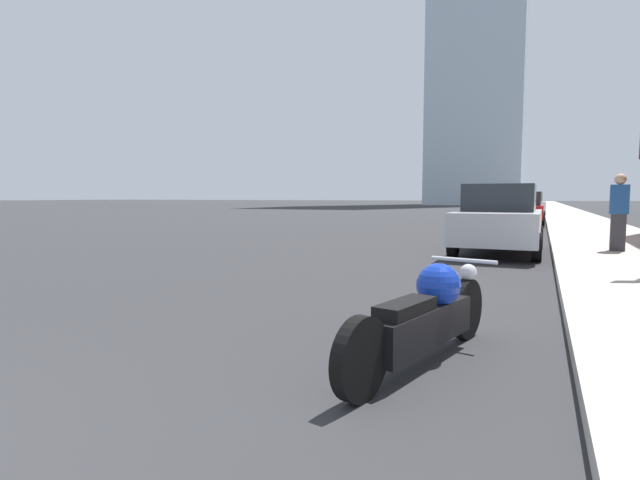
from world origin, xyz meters
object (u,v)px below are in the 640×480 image
object	(u,v)px
motorcycle	(427,316)
pedestrian	(619,211)
parked_car_red	(524,209)
parked_car_white	(528,204)
parked_car_silver	(500,219)

from	to	relation	value
motorcycle	pedestrian	world-z (taller)	pedestrian
parked_car_red	parked_car_white	bearing A→B (deg)	91.07
motorcycle	pedestrian	size ratio (longest dim) A/B	1.39
parked_car_silver	pedestrian	bearing A→B (deg)	4.48
motorcycle	parked_car_white	world-z (taller)	parked_car_white
pedestrian	parked_car_silver	bearing A→B (deg)	-176.05
motorcycle	parked_car_silver	size ratio (longest dim) A/B	0.55
motorcycle	parked_car_silver	world-z (taller)	parked_car_silver
motorcycle	parked_car_red	xyz separation A→B (m)	(0.09, 21.06, 0.42)
parked_car_silver	pedestrian	world-z (taller)	pedestrian
motorcycle	parked_car_red	size ratio (longest dim) A/B	0.61
parked_car_white	pedestrian	distance (m)	24.89
motorcycle	pedestrian	distance (m)	9.12
pedestrian	parked_car_white	bearing A→B (deg)	95.51
parked_car_red	parked_car_white	xyz separation A→B (m)	(-0.09, 12.49, 0.05)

